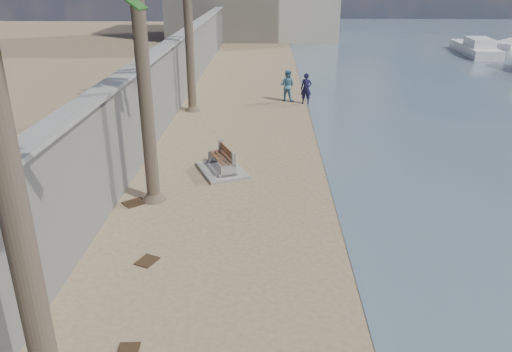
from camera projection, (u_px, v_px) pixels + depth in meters
name	position (u px, v px, depth m)	size (l,w,h in m)	color
seawall	(175.00, 74.00, 26.93)	(0.45, 70.00, 3.50)	gray
wall_cap	(173.00, 40.00, 26.25)	(0.80, 70.00, 0.12)	gray
bench_far	(222.00, 162.00, 18.40)	(2.18, 2.55, 0.90)	gray
person_a	(306.00, 86.00, 27.71)	(0.71, 0.48, 1.96)	#161232
person_b	(287.00, 84.00, 28.33)	(0.95, 0.74, 1.97)	teal
yacht_far	(475.00, 50.00, 44.90)	(8.38, 2.35, 1.50)	silver
debris_b	(128.00, 352.00, 9.76)	(0.52, 0.41, 0.03)	#382616
debris_c	(135.00, 203.00, 16.04)	(0.70, 0.56, 0.03)	#382616
debris_d	(147.00, 261.00, 12.81)	(0.55, 0.44, 0.03)	#382616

